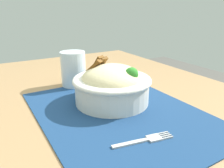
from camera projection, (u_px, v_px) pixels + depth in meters
name	position (u px, v px, depth m)	size (l,w,h in m)	color
table	(122.00, 138.00, 0.57)	(1.35, 0.83, 0.78)	#99754C
placemat	(119.00, 112.00, 0.54)	(0.47, 0.36, 0.00)	navy
bowl	(112.00, 85.00, 0.58)	(0.22, 0.22, 0.12)	silver
fork	(145.00, 140.00, 0.42)	(0.04, 0.12, 0.00)	#B4B4B4
drinking_glass	(74.00, 71.00, 0.70)	(0.08, 0.08, 0.11)	silver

